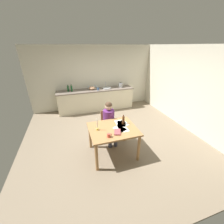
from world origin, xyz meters
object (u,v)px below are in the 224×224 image
at_px(sink_unit, 107,88).
at_px(wine_glass_by_kettle, 94,86).
at_px(coffee_mug, 109,135).
at_px(book_magazine, 117,132).
at_px(bottle_vinegar, 72,88).
at_px(wine_glass_near_sink, 96,86).
at_px(person_seated, 109,120).
at_px(wine_glass_back_right, 89,86).
at_px(wine_glass_back_left, 92,86).
at_px(teacup_on_counter, 98,89).
at_px(mixing_bowl, 92,88).
at_px(wine_bottle_on_table, 123,120).
at_px(bottle_oil, 68,89).
at_px(candlestick, 97,127).
at_px(stovetop_kettle, 121,85).
at_px(chair_at_table, 108,124).
at_px(dining_table, 113,132).

xyz_separation_m(sink_unit, wine_glass_by_kettle, (-0.51, 0.15, 0.09)).
height_order(coffee_mug, book_magazine, coffee_mug).
height_order(bottle_vinegar, wine_glass_near_sink, bottle_vinegar).
bearing_deg(book_magazine, sink_unit, 98.88).
xyz_separation_m(person_seated, wine_glass_back_right, (-0.16, 2.49, 0.33)).
relative_size(wine_glass_back_left, teacup_on_counter, 1.40).
bearing_deg(wine_glass_by_kettle, wine_glass_back_left, 180.00).
bearing_deg(mixing_bowl, wine_bottle_on_table, -84.46).
height_order(sink_unit, bottle_oil, bottle_oil).
distance_m(sink_unit, wine_glass_near_sink, 0.44).
bearing_deg(coffee_mug, candlestick, 116.41).
distance_m(stovetop_kettle, wine_glass_near_sink, 1.05).
bearing_deg(person_seated, wine_glass_back_left, 90.38).
xyz_separation_m(coffee_mug, wine_glass_back_right, (0.12, 3.37, 0.20)).
height_order(book_magazine, wine_glass_by_kettle, wine_glass_by_kettle).
distance_m(bottle_oil, wine_glass_back_right, 0.83).
distance_m(bottle_oil, bottle_vinegar, 0.14).
xyz_separation_m(book_magazine, stovetop_kettle, (1.26, 3.11, 0.22)).
relative_size(bottle_vinegar, wine_glass_by_kettle, 1.85).
distance_m(wine_bottle_on_table, sink_unit, 2.81).
xyz_separation_m(wine_bottle_on_table, wine_glass_by_kettle, (-0.15, 2.94, 0.14)).
bearing_deg(wine_bottle_on_table, wine_glass_by_kettle, 92.90).
bearing_deg(bottle_oil, bottle_vinegar, -23.15).
height_order(sink_unit, teacup_on_counter, sink_unit).
distance_m(chair_at_table, bottle_oil, 2.52).
distance_m(person_seated, bottle_vinegar, 2.53).
relative_size(stovetop_kettle, wine_glass_near_sink, 1.43).
xyz_separation_m(wine_glass_by_kettle, teacup_on_counter, (0.09, -0.30, -0.06)).
bearing_deg(wine_bottle_on_table, dining_table, -158.82).
bearing_deg(mixing_bowl, chair_at_table, -88.92).
relative_size(candlestick, sink_unit, 0.81).
bearing_deg(dining_table, wine_glass_back_left, 88.78).
relative_size(bottle_oil, wine_glass_by_kettle, 1.68).
height_order(candlestick, wine_glass_back_left, wine_glass_back_left).
relative_size(wine_bottle_on_table, mixing_bowl, 0.97).
bearing_deg(stovetop_kettle, dining_table, -114.07).
bearing_deg(book_magazine, chair_at_table, 107.82).
relative_size(wine_bottle_on_table, wine_glass_back_left, 1.66).
bearing_deg(mixing_bowl, bottle_oil, 177.59).
height_order(dining_table, wine_glass_back_right, wine_glass_back_right).
relative_size(sink_unit, bottle_vinegar, 1.27).
height_order(wine_glass_back_left, wine_glass_back_right, same).
xyz_separation_m(dining_table, wine_glass_near_sink, (0.26, 3.06, 0.36)).
bearing_deg(wine_glass_by_kettle, wine_glass_near_sink, 0.00).
relative_size(book_magazine, wine_bottle_on_table, 0.94).
relative_size(wine_glass_back_right, teacup_on_counter, 1.40).
xyz_separation_m(mixing_bowl, teacup_on_counter, (0.22, -0.18, -0.01)).
height_order(sink_unit, bottle_vinegar, bottle_vinegar).
distance_m(coffee_mug, stovetop_kettle, 3.55).
bearing_deg(book_magazine, bottle_vinegar, 124.95).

